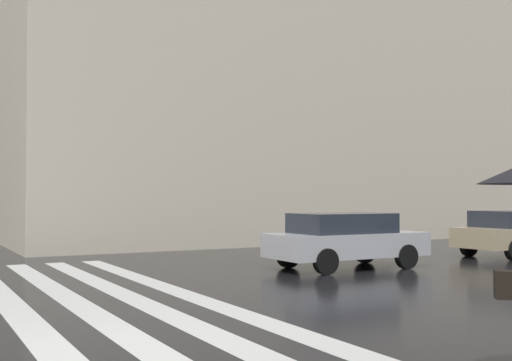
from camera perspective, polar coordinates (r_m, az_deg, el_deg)
name	(u,v)px	position (r m, az deg, el deg)	size (l,w,h in m)	color
ground_plane	(92,353)	(7.68, -14.85, -15.10)	(220.00, 220.00, 0.00)	black
zebra_crossing	(10,304)	(11.48, -21.66, -10.50)	(13.00, 6.50, 0.01)	silver
haussmann_block_corner	(262,13)	(34.44, 0.56, 15.11)	(17.82, 26.63, 23.91)	beige
car_silver	(346,239)	(16.06, 8.23, -5.32)	(1.85, 4.10, 1.41)	#B7B7BC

